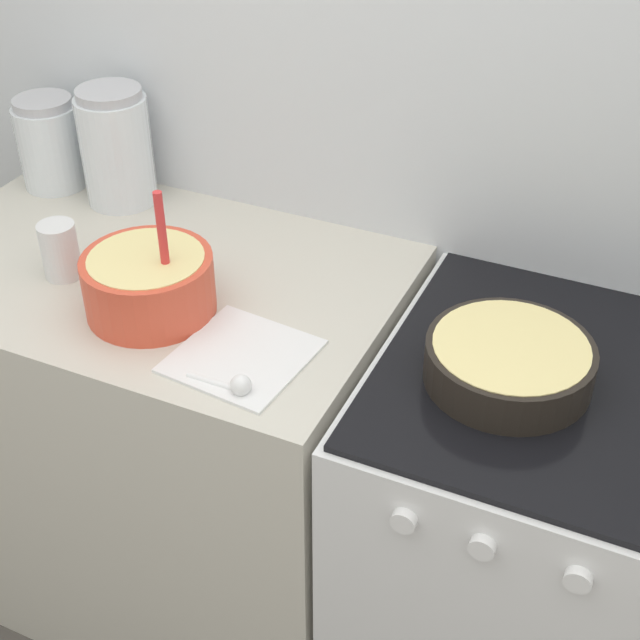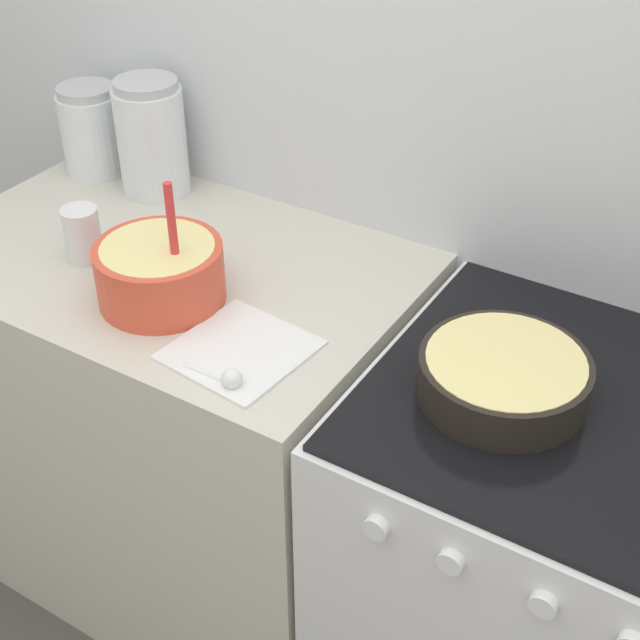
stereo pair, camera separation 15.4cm
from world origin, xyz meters
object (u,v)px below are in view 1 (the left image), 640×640
object	(u,v)px
baking_pan	(509,361)
storage_jar_left	(51,149)
storage_jar_middle	(117,154)
stove	(543,568)
tin_can	(60,250)
mixing_bowl	(149,281)

from	to	relation	value
baking_pan	storage_jar_left	xyz separation A→B (m)	(-1.13, 0.27, 0.05)
baking_pan	storage_jar_middle	size ratio (longest dim) A/B	1.08
storage_jar_middle	storage_jar_left	bearing A→B (deg)	-180.00
stove	storage_jar_left	size ratio (longest dim) A/B	4.52
tin_can	storage_jar_middle	bearing A→B (deg)	103.63
baking_pan	tin_can	xyz separation A→B (m)	(-0.87, -0.04, 0.02)
storage_jar_middle	tin_can	size ratio (longest dim) A/B	2.29
mixing_bowl	baking_pan	size ratio (longest dim) A/B	0.91
mixing_bowl	storage_jar_middle	size ratio (longest dim) A/B	0.98
storage_jar_middle	mixing_bowl	bearing A→B (deg)	-48.66
mixing_bowl	storage_jar_middle	xyz separation A→B (m)	(-0.30, 0.34, 0.05)
baking_pan	tin_can	world-z (taller)	tin_can
mixing_bowl	tin_can	size ratio (longest dim) A/B	2.24
storage_jar_left	tin_can	xyz separation A→B (m)	(0.26, -0.31, -0.03)
tin_can	storage_jar_left	bearing A→B (deg)	129.92
storage_jar_left	storage_jar_middle	bearing A→B (deg)	0.00
storage_jar_left	mixing_bowl	bearing A→B (deg)	-35.11
stove	tin_can	size ratio (longest dim) A/B	8.29
mixing_bowl	baking_pan	bearing A→B (deg)	6.38
mixing_bowl	tin_can	distance (m)	0.22
stove	mixing_bowl	xyz separation A→B (m)	(-0.77, -0.11, 0.53)
baking_pan	tin_can	distance (m)	0.87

